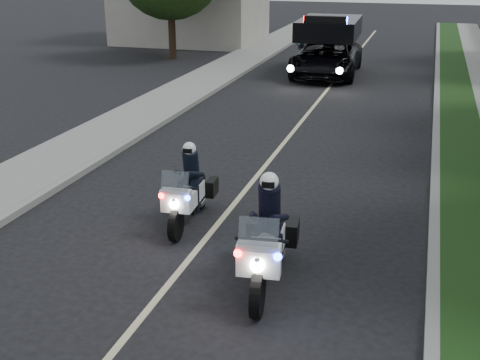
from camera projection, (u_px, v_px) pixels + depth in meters
The scene contains 13 objects.
ground at pixel (191, 257), 10.91m from camera, with size 120.00×120.00×0.00m, color black.
curb_right at pixel (436, 127), 18.75m from camera, with size 0.20×60.00×0.15m, color gray.
grass_verge at pixel (461, 129), 18.56m from camera, with size 1.20×60.00×0.16m, color #193814.
curb_left at pixel (184, 108), 20.98m from camera, with size 0.20×60.00×0.15m, color gray.
sidewalk_left at pixel (155, 106), 21.28m from camera, with size 2.00×60.00×0.16m, color gray.
lane_marking at pixel (303, 119), 19.89m from camera, with size 0.12×50.00×0.01m, color #BFB78C.
police_moto_left at pixel (189, 223), 12.31m from camera, with size 0.67×1.93×1.64m, color silver, non-canonical shape.
police_moto_right at pixel (266, 284), 10.04m from camera, with size 0.77×2.21×1.88m, color silver, non-canonical shape.
police_suv at pixel (326, 75), 27.04m from camera, with size 2.67×5.77×2.81m, color black.
bicycle at pixel (303, 64), 29.87m from camera, with size 0.67×1.92×1.00m, color black.
cyclist at pixel (303, 64), 29.87m from camera, with size 0.57×0.38×1.59m, color black.
tree_left_near at pixel (173, 59), 31.13m from camera, with size 5.28×5.28×8.80m, color #234416, non-canonical shape.
tree_left_far at pixel (206, 39), 38.26m from camera, with size 6.87×6.87×11.45m, color black, non-canonical shape.
Camera 1 is at (3.67, -9.09, 5.06)m, focal length 46.32 mm.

